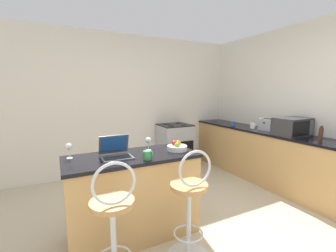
% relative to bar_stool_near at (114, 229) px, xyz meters
% --- Properties ---
extents(ground_plane, '(20.00, 20.00, 0.00)m').
position_rel_bar_stool_near_xyz_m(ground_plane, '(0.80, 0.03, -0.51)').
color(ground_plane, '#BCAD8E').
extents(wall_back, '(12.00, 0.06, 2.60)m').
position_rel_bar_stool_near_xyz_m(wall_back, '(0.80, 2.63, 0.79)').
color(wall_back, silver).
rests_on(wall_back, ground_plane).
extents(breakfast_bar, '(1.36, 0.60, 0.89)m').
position_rel_bar_stool_near_xyz_m(breakfast_bar, '(0.34, 0.59, -0.06)').
color(breakfast_bar, tan).
rests_on(breakfast_bar, ground_plane).
extents(counter_right, '(0.58, 3.10, 0.89)m').
position_rel_bar_stool_near_xyz_m(counter_right, '(2.84, 1.07, -0.06)').
color(counter_right, tan).
rests_on(counter_right, ground_plane).
extents(bar_stool_near, '(0.40, 0.40, 1.06)m').
position_rel_bar_stool_near_xyz_m(bar_stool_near, '(0.00, 0.00, 0.00)').
color(bar_stool_near, silver).
rests_on(bar_stool_near, ground_plane).
extents(bar_stool_far, '(0.40, 0.40, 1.06)m').
position_rel_bar_stool_near_xyz_m(bar_stool_far, '(0.69, 0.00, 0.00)').
color(bar_stool_far, silver).
rests_on(bar_stool_far, ground_plane).
extents(laptop, '(0.30, 0.27, 0.22)m').
position_rel_bar_stool_near_xyz_m(laptop, '(0.18, 0.61, 0.44)').
color(laptop, '#47474C').
rests_on(laptop, breakfast_bar).
extents(microwave, '(0.51, 0.36, 0.27)m').
position_rel_bar_stool_near_xyz_m(microwave, '(2.82, 0.53, 0.52)').
color(microwave, '#2D2D30').
rests_on(microwave, counter_right).
extents(toaster, '(0.19, 0.27, 0.20)m').
position_rel_bar_stool_near_xyz_m(toaster, '(2.85, 1.00, 0.48)').
color(toaster, '#9EA3A8').
rests_on(toaster, counter_right).
extents(stove_range, '(0.62, 0.56, 0.90)m').
position_rel_bar_stool_near_xyz_m(stove_range, '(1.78, 2.31, -0.06)').
color(stove_range, '#9EA3A8').
rests_on(stove_range, ground_plane).
extents(mug_white, '(0.10, 0.08, 0.10)m').
position_rel_bar_stool_near_xyz_m(mug_white, '(2.80, 1.27, 0.44)').
color(mug_white, white).
rests_on(mug_white, counter_right).
extents(pepper_mill, '(0.05, 0.05, 0.23)m').
position_rel_bar_stool_near_xyz_m(pepper_mill, '(2.68, 0.05, 0.49)').
color(pepper_mill, '#331E14').
rests_on(pepper_mill, counter_right).
extents(mug_blue, '(0.09, 0.07, 0.09)m').
position_rel_bar_stool_near_xyz_m(mug_blue, '(2.68, 1.64, 0.43)').
color(mug_blue, '#2D51AD').
rests_on(mug_blue, counter_right).
extents(wine_glass_short, '(0.07, 0.07, 0.16)m').
position_rel_bar_stool_near_xyz_m(wine_glass_short, '(-0.24, 0.76, 0.50)').
color(wine_glass_short, silver).
rests_on(wine_glass_short, breakfast_bar).
extents(wine_glass_tall, '(0.07, 0.07, 0.15)m').
position_rel_bar_stool_near_xyz_m(wine_glass_tall, '(0.57, 0.69, 0.49)').
color(wine_glass_tall, silver).
rests_on(wine_glass_tall, breakfast_bar).
extents(mug_green, '(0.09, 0.08, 0.09)m').
position_rel_bar_stool_near_xyz_m(mug_green, '(0.43, 0.38, 0.43)').
color(mug_green, '#338447').
rests_on(mug_green, breakfast_bar).
extents(fruit_bowl, '(0.22, 0.22, 0.11)m').
position_rel_bar_stool_near_xyz_m(fruit_bowl, '(0.86, 0.55, 0.42)').
color(fruit_bowl, silver).
rests_on(fruit_bowl, breakfast_bar).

